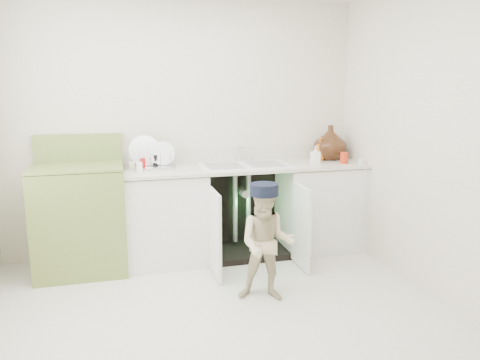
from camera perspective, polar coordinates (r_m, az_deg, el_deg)
ground at (r=3.60m, az=-2.98°, el=-16.22°), size 3.50×3.50×0.00m
room_shell at (r=3.21m, az=-3.22°, el=3.93°), size 6.00×5.50×1.26m
counter_run at (r=4.65m, az=0.94°, el=-3.28°), size 2.44×1.02×1.26m
avocado_stove at (r=4.47m, az=-18.88°, el=-4.27°), size 0.79×0.65×1.22m
repair_worker at (r=3.67m, az=3.27°, el=-7.56°), size 0.54×0.93×0.93m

